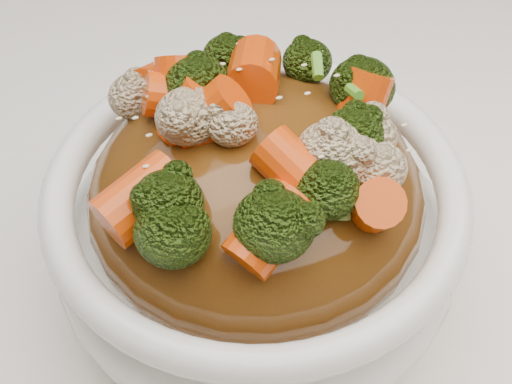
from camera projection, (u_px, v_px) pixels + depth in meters
name	position (u px, v px, depth m)	size (l,w,h in m)	color
tablecloth	(306.00, 251.00, 0.47)	(1.20, 0.80, 0.04)	white
bowl	(256.00, 233.00, 0.41)	(0.21, 0.21, 0.08)	white
sauce_base	(256.00, 196.00, 0.38)	(0.17, 0.17, 0.09)	#522E0E
carrots	(256.00, 104.00, 0.34)	(0.17, 0.17, 0.05)	#D84207
broccoli	(256.00, 105.00, 0.34)	(0.17, 0.17, 0.04)	black
cauliflower	(256.00, 109.00, 0.34)	(0.17, 0.17, 0.03)	#D1B98E
scallions	(256.00, 102.00, 0.34)	(0.12, 0.12, 0.02)	#4C9422
sesame_seeds	(256.00, 102.00, 0.34)	(0.15, 0.15, 0.01)	beige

